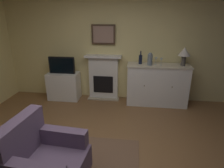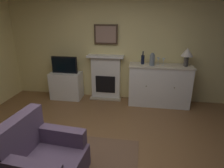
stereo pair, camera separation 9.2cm
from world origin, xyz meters
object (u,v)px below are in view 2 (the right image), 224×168
fireplace_unit (106,77)px  tv_set (64,65)px  wine_glass_center (164,60)px  tv_cabinet (67,85)px  table_lamp (187,53)px  armchair (42,160)px  wine_glass_left (158,60)px  vase_decorative (152,59)px  wine_bottle (143,59)px  sideboard_cabinet (159,85)px  framed_picture (106,34)px

fireplace_unit → tv_set: bearing=-169.2°
wine_glass_center → tv_cabinet: bearing=179.0°
table_lamp → tv_set: size_ratio=0.65×
armchair → tv_cabinet: bearing=105.5°
wine_glass_left → vase_decorative: 0.15m
table_lamp → wine_bottle: bearing=177.3°
vase_decorative → armchair: bearing=-117.6°
sideboard_cabinet → tv_set: tv_set is taller
sideboard_cabinet → armchair: bearing=-120.6°
wine_bottle → wine_glass_center: wine_bottle is taller
table_lamp → wine_bottle: table_lamp is taller
table_lamp → tv_set: (-2.77, -0.01, -0.36)m
fireplace_unit → wine_glass_left: wine_glass_left is taller
wine_bottle → tv_set: (-1.85, -0.05, -0.19)m
framed_picture → wine_glass_center: size_ratio=3.33×
wine_bottle → tv_set: 1.86m
sideboard_cabinet → tv_cabinet: size_ratio=1.85×
sideboard_cabinet → armchair: (-1.53, -2.59, -0.09)m
wine_bottle → tv_cabinet: bearing=-179.1°
vase_decorative → armchair: size_ratio=0.31×
fireplace_unit → sideboard_cabinet: fireplace_unit is taller
tv_set → fireplace_unit: bearing=10.8°
wine_glass_center → tv_set: wine_glass_center is taller
vase_decorative → wine_glass_center: bearing=5.6°
tv_cabinet → armchair: size_ratio=0.82×
wine_glass_left → wine_glass_center: same height
fireplace_unit → tv_set: fireplace_unit is taller
framed_picture → tv_set: 1.22m
wine_glass_left → wine_bottle: bearing=176.1°
sideboard_cabinet → wine_bottle: (-0.41, 0.04, 0.58)m
wine_glass_left → tv_set: 2.20m
tv_set → armchair: tv_set is taller
fireplace_unit → wine_glass_left: 1.33m
framed_picture → wine_glass_left: bearing=-9.5°
vase_decorative → armchair: (-1.33, -2.54, -0.71)m
fireplace_unit → vase_decorative: 1.23m
table_lamp → wine_glass_left: 0.61m
wine_glass_left → wine_glass_center: bearing=-22.6°
wine_glass_center → armchair: (-1.57, -2.56, -0.69)m
fireplace_unit → sideboard_cabinet: 1.29m
table_lamp → wine_glass_left: bearing=178.1°
table_lamp → wine_glass_left: (-0.59, 0.02, -0.16)m
fireplace_unit → vase_decorative: bearing=-11.9°
framed_picture → vase_decorative: (1.08, -0.27, -0.48)m
framed_picture → armchair: framed_picture is taller
fireplace_unit → wine_glass_center: 1.44m
fireplace_unit → wine_glass_left: (1.21, -0.16, 0.52)m
wine_bottle → armchair: bearing=-113.1°
fireplace_unit → wine_glass_center: bearing=-8.7°
framed_picture → armchair: size_ratio=0.60×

